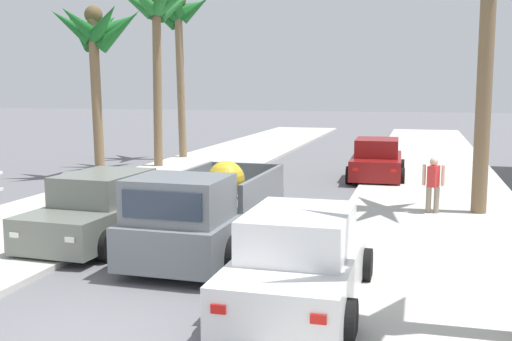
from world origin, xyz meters
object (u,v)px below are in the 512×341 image
object	(u,v)px
pickup_truck	(207,215)
palm_tree_right_mid	(177,23)
car_left_mid	(103,210)
palm_tree_left_back	(97,36)
car_left_near	(377,161)
car_right_near	(300,262)
pedestrian	(433,183)
palm_tree_left_fore	(157,14)

from	to	relation	value
pickup_truck	palm_tree_right_mid	size ratio (longest dim) A/B	0.68
car_left_mid	palm_tree_left_back	world-z (taller)	palm_tree_left_back
car_left_near	car_right_near	xyz separation A→B (m)	(-0.25, -13.61, 0.00)
car_left_mid	car_right_near	bearing A→B (deg)	-29.27
pedestrian	car_left_mid	bearing A→B (deg)	-147.39
palm_tree_right_mid	car_left_near	bearing A→B (deg)	-22.42
car_left_mid	palm_tree_left_back	xyz separation A→B (m)	(-4.73, 8.32, 4.54)
car_left_near	car_right_near	bearing A→B (deg)	-91.05
pickup_truck	car_left_mid	distance (m)	2.58
car_left_near	car_left_mid	xyz separation A→B (m)	(-5.23, -10.82, 0.00)
car_right_near	palm_tree_left_back	size ratio (longest dim) A/B	0.67
palm_tree_left_fore	pedestrian	xyz separation A→B (m)	(10.99, -7.12, -5.50)
pickup_truck	palm_tree_left_back	world-z (taller)	palm_tree_left_back
car_left_mid	pedestrian	xyz separation A→B (m)	(7.11, 4.55, 0.20)
pickup_truck	car_right_near	bearing A→B (deg)	-45.65
car_left_mid	palm_tree_left_back	bearing A→B (deg)	119.60
car_left_near	palm_tree_right_mid	xyz separation A→B (m)	(-9.50, 3.92, 5.66)
palm_tree_left_fore	palm_tree_left_back	world-z (taller)	palm_tree_left_fore
pickup_truck	palm_tree_right_mid	bearing A→B (deg)	114.42
car_left_near	pedestrian	bearing A→B (deg)	-73.30
car_left_near	palm_tree_left_back	world-z (taller)	palm_tree_left_back
car_right_near	palm_tree_left_back	distance (m)	15.44
car_left_near	car_left_mid	bearing A→B (deg)	-115.81
palm_tree_left_back	palm_tree_right_mid	bearing A→B (deg)	85.95
car_right_near	palm_tree_left_fore	world-z (taller)	palm_tree_left_fore
pickup_truck	palm_tree_left_fore	size ratio (longest dim) A/B	0.68
car_right_near	car_left_mid	distance (m)	5.71
car_right_near	palm_tree_right_mid	world-z (taller)	palm_tree_right_mid
palm_tree_left_back	pedestrian	size ratio (longest dim) A/B	4.01
pickup_truck	car_right_near	world-z (taller)	pickup_truck
car_right_near	palm_tree_left_fore	distance (m)	17.89
car_left_mid	palm_tree_left_fore	bearing A→B (deg)	108.37
pickup_truck	palm_tree_right_mid	xyz separation A→B (m)	(-6.84, 15.05, 5.57)
palm_tree_left_fore	palm_tree_left_back	distance (m)	3.64
palm_tree_left_back	pickup_truck	bearing A→B (deg)	-49.84
palm_tree_left_back	pedestrian	distance (m)	13.16
pickup_truck	car_left_near	distance (m)	11.45
palm_tree_left_fore	car_right_near	bearing A→B (deg)	-58.51
palm_tree_left_fore	pedestrian	world-z (taller)	palm_tree_left_fore
car_left_mid	palm_tree_left_fore	distance (m)	13.55
palm_tree_left_fore	car_left_near	bearing A→B (deg)	-5.35
palm_tree_left_fore	palm_tree_right_mid	size ratio (longest dim) A/B	1.00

